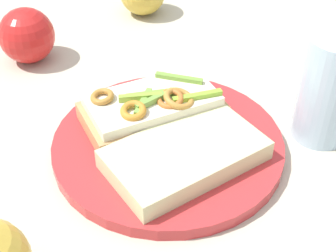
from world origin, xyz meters
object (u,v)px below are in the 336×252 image
apple_2 (27,35)px  drinking_glass (328,89)px  bread_slice_side (185,155)px  plate (168,144)px  sandwich (153,108)px

apple_2 → drinking_glass: bearing=-30.9°
bread_slice_side → apple_2: apple_2 is taller
drinking_glass → plate: bearing=-177.8°
apple_2 → sandwich: bearing=-48.3°
bread_slice_side → apple_2: (-0.19, 0.26, 0.01)m
drinking_glass → bread_slice_side: bearing=-164.5°
bread_slice_side → plate: bearing=81.5°
bread_slice_side → drinking_glass: size_ratio=1.28×
sandwich → apple_2: apple_2 is taller
plate → apple_2: size_ratio=3.33×
plate → bread_slice_side: size_ratio=1.60×
plate → sandwich: (-0.01, 0.04, 0.03)m
sandwich → drinking_glass: bearing=-28.0°
bread_slice_side → apple_2: 0.33m
bread_slice_side → apple_2: size_ratio=2.08×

